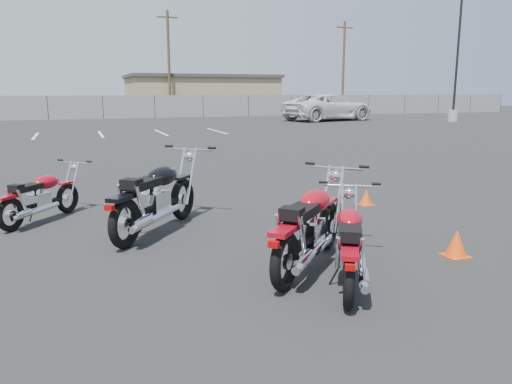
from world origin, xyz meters
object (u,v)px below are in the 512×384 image
object	(u,v)px
motorcycle_third_red	(310,227)
white_van	(329,100)
motorcycle_front_red	(40,197)
motorcycle_rear_red	(350,245)
motorcycle_second_black	(156,197)

from	to	relation	value
motorcycle_third_red	white_van	size ratio (longest dim) A/B	0.24
motorcycle_front_red	motorcycle_rear_red	bearing A→B (deg)	-50.52
motorcycle_front_red	motorcycle_rear_red	xyz separation A→B (m)	(3.34, -4.05, 0.03)
motorcycle_third_red	motorcycle_rear_red	size ratio (longest dim) A/B	1.02
motorcycle_second_black	motorcycle_third_red	bearing A→B (deg)	-55.86
white_van	motorcycle_second_black	bearing A→B (deg)	134.17
motorcycle_front_red	motorcycle_third_red	bearing A→B (deg)	-47.67
motorcycle_second_black	white_van	size ratio (longest dim) A/B	0.27
motorcycle_front_red	white_van	distance (m)	30.44
motorcycle_front_red	motorcycle_second_black	distance (m)	2.11
motorcycle_second_black	motorcycle_rear_red	size ratio (longest dim) A/B	1.15
motorcycle_second_black	motorcycle_rear_red	distance (m)	3.23
motorcycle_second_black	motorcycle_rear_red	xyz separation A→B (m)	(1.66, -2.77, -0.10)
motorcycle_third_red	motorcycle_rear_red	bearing A→B (deg)	-72.30
motorcycle_front_red	motorcycle_third_red	xyz separation A→B (m)	(3.15, -3.46, 0.10)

